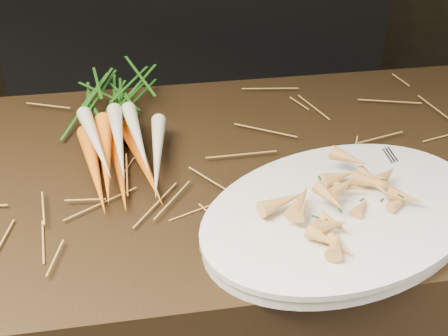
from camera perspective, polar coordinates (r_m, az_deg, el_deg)
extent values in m
cube|color=black|center=(1.35, -6.59, -16.18)|extent=(2.40, 0.70, 0.90)
cube|color=black|center=(2.97, -3.04, 12.78)|extent=(1.80, 0.60, 0.80)
cone|color=orange|center=(1.03, -13.02, -0.15)|extent=(0.08, 0.28, 0.04)
cone|color=orange|center=(1.03, -10.61, 0.20)|extent=(0.06, 0.28, 0.04)
cone|color=orange|center=(1.04, -8.20, 0.55)|extent=(0.09, 0.28, 0.04)
cone|color=orange|center=(1.01, -11.92, 1.05)|extent=(0.05, 0.27, 0.04)
cone|color=beige|center=(1.02, -12.86, 2.53)|extent=(0.08, 0.26, 0.04)
cone|color=beige|center=(1.01, -10.64, 2.73)|extent=(0.05, 0.26, 0.04)
cone|color=beige|center=(1.02, -8.77, 3.11)|extent=(0.06, 0.26, 0.04)
cone|color=beige|center=(1.01, -6.79, 1.31)|extent=(0.05, 0.26, 0.03)
ellipsoid|color=#1F7416|center=(1.22, -11.88, 7.41)|extent=(0.19, 0.25, 0.09)
cube|color=silver|center=(1.02, 20.11, -1.39)|extent=(0.02, 0.18, 0.00)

